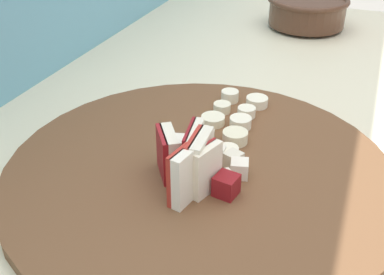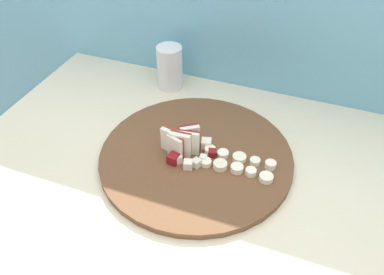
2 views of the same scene
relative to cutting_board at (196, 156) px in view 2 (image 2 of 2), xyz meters
The scene contains 6 objects.
tile_backsplash 0.41m from the cutting_board, 72.66° to the left, with size 2.40×0.04×1.29m, color #6BADC6.
cutting_board is the anchor object (origin of this frame).
apple_wedge_fan 0.05m from the cutting_board, behind, with size 0.08×0.08×0.06m.
apple_dice_pile 0.03m from the cutting_board, 101.40° to the right, with size 0.09×0.10×0.02m.
banana_slice_rows 0.09m from the cutting_board, ahead, with size 0.16×0.07×0.02m.
small_jar 0.30m from the cutting_board, 123.88° to the left, with size 0.07×0.07×0.12m, color white.
Camera 2 is at (0.11, -0.53, 1.46)m, focal length 36.92 mm.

